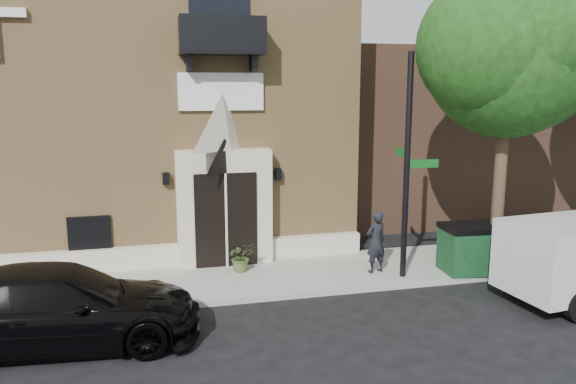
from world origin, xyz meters
name	(u,v)px	position (x,y,z in m)	size (l,w,h in m)	color
ground	(283,300)	(0.00, 0.00, 0.00)	(120.00, 120.00, 0.00)	black
sidewalk	(306,274)	(1.00, 1.50, 0.07)	(42.00, 3.00, 0.15)	gray
church	(146,98)	(-2.99, 7.95, 4.63)	(12.20, 11.01, 9.30)	tan
neighbour_building	(504,129)	(12.00, 9.00, 3.20)	(18.00, 8.00, 6.40)	brown
street_tree_left	(512,53)	(6.03, 0.35, 5.87)	(4.97, 4.38, 7.77)	#38281C
black_sedan	(59,307)	(-4.79, -1.23, 0.79)	(2.22, 5.47, 1.59)	black
street_sign	(407,167)	(3.38, 0.55, 3.04)	(0.91, 0.93, 5.74)	black
fire_hydrant	(457,256)	(4.95, 0.60, 0.55)	(0.47, 0.38, 0.82)	red
dumpster	(478,248)	(5.50, 0.46, 0.79)	(2.02, 1.24, 1.27)	#0E3619
planter	(241,257)	(-0.68, 1.96, 0.54)	(0.71, 0.62, 0.79)	#46592B
pedestrian_near	(376,242)	(2.78, 1.00, 0.99)	(0.61, 0.40, 1.67)	black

